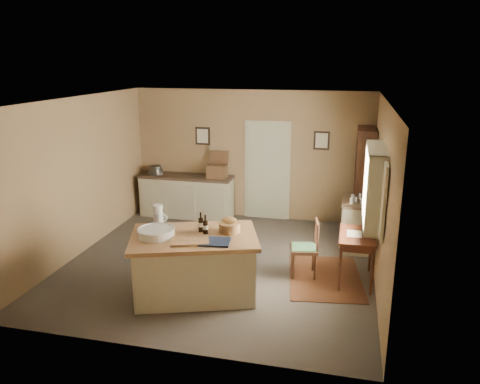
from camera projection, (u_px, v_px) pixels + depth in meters
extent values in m
plane|color=#4D433B|center=(220.00, 263.00, 7.85)|extent=(5.00, 5.00, 0.00)
cube|color=olive|center=(251.00, 155.00, 9.82)|extent=(5.00, 0.10, 2.70)
cube|color=olive|center=(157.00, 243.00, 5.14)|extent=(5.00, 0.10, 2.70)
cube|color=olive|center=(79.00, 177.00, 8.03)|extent=(0.10, 5.00, 2.70)
cube|color=olive|center=(381.00, 196.00, 6.93)|extent=(0.10, 5.00, 2.70)
plane|color=silver|center=(218.00, 100.00, 7.10)|extent=(5.00, 5.00, 0.00)
cube|color=#AEAE90|center=(267.00, 170.00, 9.79)|extent=(0.97, 0.06, 2.11)
cube|color=black|center=(203.00, 136.00, 9.93)|extent=(0.32, 0.02, 0.38)
cube|color=beige|center=(203.00, 136.00, 9.91)|extent=(0.24, 0.01, 0.30)
cube|color=black|center=(322.00, 141.00, 9.38)|extent=(0.32, 0.02, 0.38)
cube|color=beige|center=(322.00, 141.00, 9.37)|extent=(0.24, 0.01, 0.30)
cube|color=#B3AD8C|center=(371.00, 220.00, 6.86)|extent=(0.25, 1.32, 0.06)
cube|color=#B3AD8C|center=(377.00, 149.00, 6.57)|extent=(0.25, 1.32, 0.06)
cube|color=white|center=(383.00, 186.00, 6.69)|extent=(0.01, 1.20, 1.00)
cube|color=#B3AD8C|center=(384.00, 202.00, 5.93)|extent=(0.04, 0.35, 1.00)
cube|color=#B3AD8C|center=(378.00, 173.00, 7.46)|extent=(0.04, 0.35, 1.00)
cube|color=#B3AD8C|center=(195.00, 267.00, 6.71)|extent=(1.88, 1.49, 0.85)
cube|color=#946840|center=(194.00, 237.00, 6.59)|extent=(2.04, 1.65, 0.06)
cylinder|color=white|center=(156.00, 233.00, 6.52)|extent=(0.51, 0.51, 0.11)
cube|color=#946840|center=(190.00, 241.00, 6.35)|extent=(0.60, 0.50, 0.03)
cube|color=black|center=(215.00, 242.00, 6.32)|extent=(0.45, 0.37, 0.02)
cylinder|color=olive|center=(229.00, 227.00, 6.69)|extent=(0.31, 0.31, 0.14)
cylinder|color=black|center=(201.00, 222.00, 6.68)|extent=(0.07, 0.07, 0.29)
cylinder|color=black|center=(205.00, 225.00, 6.57)|extent=(0.07, 0.07, 0.29)
cube|color=#B3AD8C|center=(187.00, 197.00, 10.09)|extent=(1.97, 0.54, 0.85)
cube|color=#332319|center=(186.00, 177.00, 9.96)|extent=(2.01, 0.57, 0.05)
cube|color=#54351F|center=(217.00, 171.00, 9.77)|extent=(0.39, 0.30, 0.28)
cylinder|color=#59544F|center=(156.00, 170.00, 10.08)|extent=(0.34, 0.34, 0.18)
cube|color=#4D2813|center=(325.00, 277.00, 7.33)|extent=(1.31, 1.74, 0.01)
cube|color=#3D1B10|center=(358.00, 235.00, 7.02)|extent=(0.53, 0.87, 0.03)
cube|color=#3D1B10|center=(357.00, 240.00, 7.04)|extent=(0.47, 0.81, 0.10)
cube|color=silver|center=(354.00, 234.00, 7.03)|extent=(0.22, 0.30, 0.01)
cylinder|color=black|center=(364.00, 228.00, 7.22)|extent=(0.05, 0.05, 0.05)
cylinder|color=#3D1B10|center=(340.00, 269.00, 6.81)|extent=(0.04, 0.04, 0.72)
cylinder|color=#3D1B10|center=(372.00, 272.00, 6.71)|extent=(0.04, 0.04, 0.72)
cylinder|color=#3D1B10|center=(341.00, 248.00, 7.55)|extent=(0.04, 0.04, 0.72)
cylinder|color=#3D1B10|center=(370.00, 250.00, 7.45)|extent=(0.04, 0.04, 0.72)
cube|color=#B3AD8C|center=(356.00, 225.00, 8.42)|extent=(0.50, 0.90, 0.85)
cube|color=#332319|center=(358.00, 201.00, 8.29)|extent=(0.53, 0.94, 0.05)
cylinder|color=silver|center=(356.00, 199.00, 8.15)|extent=(0.22, 0.22, 0.09)
cube|color=#321A10|center=(364.00, 188.00, 8.51)|extent=(0.35, 0.04, 2.07)
cube|color=#321A10|center=(363.00, 176.00, 9.35)|extent=(0.35, 0.04, 2.07)
cube|color=#321A10|center=(373.00, 183.00, 8.89)|extent=(0.02, 0.93, 2.07)
cube|color=#321A10|center=(360.00, 230.00, 9.20)|extent=(0.35, 0.89, 0.03)
cube|color=#321A10|center=(362.00, 205.00, 9.06)|extent=(0.35, 0.89, 0.03)
cube|color=#321A10|center=(364.00, 179.00, 8.91)|extent=(0.35, 0.89, 0.03)
cube|color=#321A10|center=(366.00, 158.00, 8.80)|extent=(0.35, 0.89, 0.03)
cube|color=#321A10|center=(367.00, 136.00, 8.69)|extent=(0.35, 0.89, 0.03)
cylinder|color=white|center=(364.00, 176.00, 8.90)|extent=(0.12, 0.12, 0.11)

